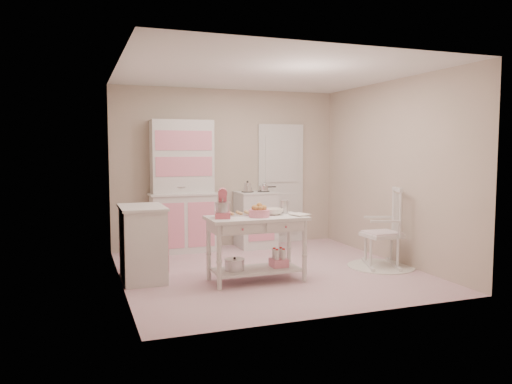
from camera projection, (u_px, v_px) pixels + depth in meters
room_shell at (269, 147)px, 6.50m from camera, size 3.84×3.84×2.62m
door at (281, 184)px, 8.62m from camera, size 0.82×0.05×2.04m
hutch at (183, 186)px, 7.83m from camera, size 1.06×0.50×2.08m
stove at (256, 219)px, 8.24m from camera, size 0.62×0.57×0.92m
base_cabinet at (143, 243)px, 6.17m from camera, size 0.54×0.84×0.92m
lace_rug at (381, 266)px, 6.88m from camera, size 0.92×0.92×0.01m
rocking_chair at (382, 227)px, 6.84m from camera, size 0.70×0.84×1.10m
work_table at (256, 249)px, 6.11m from camera, size 1.20×0.60×0.80m
stand_mixer at (223, 204)px, 5.94m from camera, size 0.27×0.32×0.34m
cookie_tray at (240, 215)px, 6.19m from camera, size 0.34×0.24×0.02m
bread_basket at (259, 213)px, 6.03m from camera, size 0.25×0.25×0.09m
mixing_bowl at (274, 212)px, 6.24m from camera, size 0.25×0.25×0.08m
metal_pitcher at (284, 207)px, 6.37m from camera, size 0.10×0.10×0.17m
recipe_book at (294, 215)px, 6.12m from camera, size 0.23×0.28×0.02m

